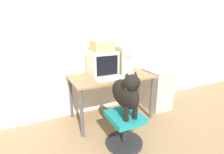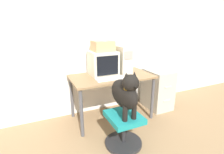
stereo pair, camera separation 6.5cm
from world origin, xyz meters
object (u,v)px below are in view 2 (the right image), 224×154
(crt_monitor, at_px, (103,63))
(office_chair, at_px, (124,128))
(pc_tower, at_px, (122,59))
(cardboard_box, at_px, (103,46))
(dog, at_px, (125,93))
(filing_cabinet, at_px, (157,89))
(keyboard, at_px, (110,78))

(crt_monitor, xyz_separation_m, office_chair, (-0.06, -0.84, -0.71))
(pc_tower, height_order, cardboard_box, cardboard_box)
(pc_tower, height_order, office_chair, pc_tower)
(crt_monitor, distance_m, cardboard_box, 0.28)
(crt_monitor, relative_size, pc_tower, 0.93)
(office_chair, relative_size, dog, 0.83)
(crt_monitor, distance_m, office_chair, 1.10)
(crt_monitor, relative_size, dog, 0.71)
(dog, relative_size, cardboard_box, 1.90)
(office_chair, relative_size, filing_cabinet, 0.67)
(office_chair, xyz_separation_m, cardboard_box, (0.06, 0.84, 0.98))
(keyboard, relative_size, office_chair, 0.90)
(filing_cabinet, bearing_deg, crt_monitor, 173.09)
(keyboard, bearing_deg, cardboard_box, 89.72)
(crt_monitor, distance_m, dog, 0.88)
(crt_monitor, bearing_deg, pc_tower, -1.24)
(dog, height_order, cardboard_box, cardboard_box)
(office_chair, distance_m, dog, 0.51)
(dog, distance_m, cardboard_box, 0.98)
(filing_cabinet, bearing_deg, pc_tower, 170.47)
(pc_tower, relative_size, dog, 0.77)
(keyboard, xyz_separation_m, filing_cabinet, (1.06, 0.16, -0.40))
(crt_monitor, bearing_deg, filing_cabinet, -6.91)
(crt_monitor, xyz_separation_m, pc_tower, (0.34, -0.01, 0.04))
(keyboard, xyz_separation_m, dog, (-0.05, -0.56, -0.01))
(crt_monitor, bearing_deg, keyboard, -90.28)
(filing_cabinet, bearing_deg, dog, -146.90)
(crt_monitor, height_order, pc_tower, pc_tower)
(pc_tower, relative_size, keyboard, 1.03)
(filing_cabinet, relative_size, cardboard_box, 2.33)
(pc_tower, xyz_separation_m, filing_cabinet, (0.72, -0.12, -0.62))
(crt_monitor, relative_size, cardboard_box, 1.35)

